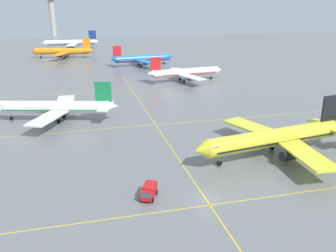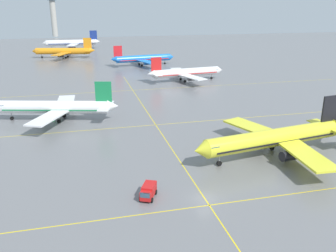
{
  "view_description": "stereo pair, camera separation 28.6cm",
  "coord_description": "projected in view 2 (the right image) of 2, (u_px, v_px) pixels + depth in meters",
  "views": [
    {
      "loc": [
        -18.19,
        -47.46,
        29.82
      ],
      "look_at": [
        -0.02,
        24.73,
        4.16
      ],
      "focal_mm": 38.09,
      "sensor_mm": 36.0,
      "label": 1
    },
    {
      "loc": [
        -17.92,
        -47.53,
        29.82
      ],
      "look_at": [
        -0.02,
        24.73,
        4.16
      ],
      "focal_mm": 38.09,
      "sensor_mm": 36.0,
      "label": 2
    }
  ],
  "objects": [
    {
      "name": "taxiway_markings",
      "position": [
        156.0,
        125.0,
        92.37
      ],
      "size": [
        167.72,
        132.32,
        0.01
      ],
      "color": "yellow",
      "rests_on": "ground"
    },
    {
      "name": "control_tower",
      "position": [
        53.0,
        12.0,
        332.43
      ],
      "size": [
        8.82,
        8.82,
        37.64
      ],
      "color": "#ADA89E",
      "rests_on": "ground"
    },
    {
      "name": "airliner_far_right_stand",
      "position": [
        64.0,
        51.0,
        204.77
      ],
      "size": [
        35.94,
        30.53,
        11.25
      ],
      "color": "orange",
      "rests_on": "ground"
    },
    {
      "name": "service_truck_red_van",
      "position": [
        148.0,
        191.0,
        57.43
      ],
      "size": [
        3.49,
        4.5,
        2.1
      ],
      "color": "red",
      "rests_on": "ground"
    },
    {
      "name": "airliner_far_left_stand",
      "position": [
        143.0,
        58.0,
        179.64
      ],
      "size": [
        33.22,
        28.44,
        10.33
      ],
      "color": "blue",
      "rests_on": "ground"
    },
    {
      "name": "airliner_distant_taxiway",
      "position": [
        72.0,
        43.0,
        245.81
      ],
      "size": [
        38.76,
        33.58,
        12.1
      ],
      "color": "white",
      "rests_on": "ground"
    },
    {
      "name": "airliner_front_gate",
      "position": [
        276.0,
        138.0,
        72.54
      ],
      "size": [
        36.69,
        31.32,
        11.42
      ],
      "color": "yellow",
      "rests_on": "ground"
    },
    {
      "name": "ground_plane",
      "position": [
        205.0,
        199.0,
        57.41
      ],
      "size": [
        600.0,
        600.0,
        0.0
      ],
      "primitive_type": "plane",
      "color": "slate"
    },
    {
      "name": "airliner_third_row",
      "position": [
        186.0,
        73.0,
        143.3
      ],
      "size": [
        32.85,
        28.14,
        10.21
      ],
      "color": "white",
      "rests_on": "ground"
    },
    {
      "name": "airliner_second_row",
      "position": [
        56.0,
        107.0,
        94.87
      ],
      "size": [
        33.74,
        28.73,
        10.62
      ],
      "color": "white",
      "rests_on": "ground"
    }
  ]
}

